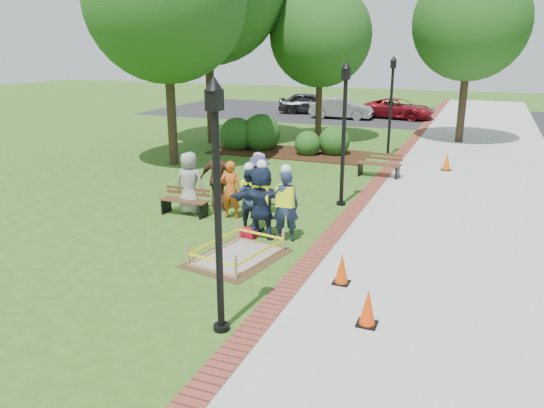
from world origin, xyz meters
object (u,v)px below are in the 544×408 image
at_px(bench_near, 185,207).
at_px(hivis_worker_a, 262,200).
at_px(wet_concrete_pad, 237,249).
at_px(lamp_near, 217,191).
at_px(hivis_worker_b, 285,204).
at_px(hivis_worker_c, 249,197).
at_px(cone_front, 368,308).

relative_size(bench_near, hivis_worker_a, 0.70).
xyz_separation_m(wet_concrete_pad, lamp_near, (1.11, -2.98, 2.25)).
bearing_deg(hivis_worker_a, lamp_near, -75.92).
height_order(wet_concrete_pad, lamp_near, lamp_near).
bearing_deg(bench_near, wet_concrete_pad, -40.19).
height_order(bench_near, hivis_worker_b, hivis_worker_b).
bearing_deg(lamp_near, hivis_worker_c, 108.76).
bearing_deg(hivis_worker_a, cone_front, -44.61).
bearing_deg(wet_concrete_pad, cone_front, -29.33).
distance_m(hivis_worker_b, hivis_worker_c, 1.20).
xyz_separation_m(cone_front, hivis_worker_a, (-3.40, 3.35, 0.66)).
bearing_deg(bench_near, cone_front, -34.59).
distance_m(wet_concrete_pad, bench_near, 3.66).
distance_m(bench_near, hivis_worker_b, 3.58).
bearing_deg(cone_front, bench_near, 145.41).
distance_m(bench_near, cone_front, 7.53).
xyz_separation_m(lamp_near, hivis_worker_c, (-1.64, 4.84, -1.57)).
xyz_separation_m(bench_near, cone_front, (6.20, -4.27, 0.09)).
bearing_deg(lamp_near, wet_concrete_pad, 110.46).
distance_m(lamp_near, hivis_worker_b, 4.76).
relative_size(wet_concrete_pad, hivis_worker_b, 1.32).
bearing_deg(cone_front, hivis_worker_c, 136.21).
bearing_deg(hivis_worker_b, hivis_worker_a, -174.86).
bearing_deg(bench_near, hivis_worker_a, -18.18).
xyz_separation_m(bench_near, hivis_worker_b, (3.40, -0.86, 0.72)).
bearing_deg(hivis_worker_c, wet_concrete_pad, -74.04).
distance_m(lamp_near, hivis_worker_c, 5.35).
xyz_separation_m(hivis_worker_b, hivis_worker_c, (-1.14, 0.36, -0.05)).
height_order(wet_concrete_pad, cone_front, cone_front).
xyz_separation_m(bench_near, hivis_worker_a, (2.80, -0.92, 0.75)).
distance_m(hivis_worker_a, hivis_worker_b, 0.61).
bearing_deg(hivis_worker_c, hivis_worker_b, -17.66).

